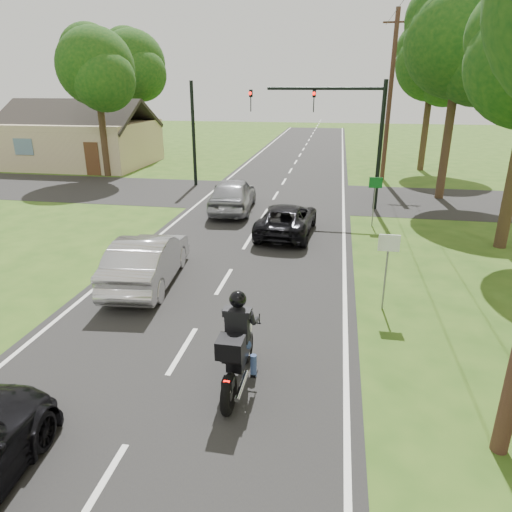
# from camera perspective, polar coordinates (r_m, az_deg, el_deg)

# --- Properties ---
(ground) EXTENTS (140.00, 140.00, 0.00)m
(ground) POSITION_cam_1_polar(r_m,az_deg,el_deg) (10.85, -9.15, -11.59)
(ground) COLOR #2B4D15
(ground) RESTS_ON ground
(road) EXTENTS (8.00, 100.00, 0.01)m
(road) POSITION_cam_1_polar(r_m,az_deg,el_deg) (19.76, 0.13, 3.71)
(road) COLOR black
(road) RESTS_ON ground
(cross_road) EXTENTS (60.00, 7.00, 0.01)m
(cross_road) POSITION_cam_1_polar(r_m,az_deg,el_deg) (25.50, 2.46, 7.55)
(cross_road) COLOR black
(cross_road) RESTS_ON ground
(motorcycle_rider) EXTENTS (0.69, 2.44, 2.11)m
(motorcycle_rider) POSITION_cam_1_polar(r_m,az_deg,el_deg) (9.17, -2.32, -11.78)
(motorcycle_rider) COLOR black
(motorcycle_rider) RESTS_ON ground
(dark_suv) EXTENTS (2.31, 4.58, 1.24)m
(dark_suv) POSITION_cam_1_polar(r_m,az_deg,el_deg) (18.64, 3.91, 4.63)
(dark_suv) COLOR black
(dark_suv) RESTS_ON road
(silver_sedan) EXTENTS (2.05, 4.71, 1.51)m
(silver_sedan) POSITION_cam_1_polar(r_m,az_deg,el_deg) (14.24, -13.41, -0.43)
(silver_sedan) COLOR #B7B7BC
(silver_sedan) RESTS_ON road
(silver_suv) EXTENTS (2.28, 4.91, 1.63)m
(silver_suv) POSITION_cam_1_polar(r_m,az_deg,el_deg) (22.14, -2.92, 7.72)
(silver_suv) COLOR #98999F
(silver_suv) RESTS_ON road
(traffic_signal) EXTENTS (6.38, 0.44, 6.00)m
(traffic_signal) POSITION_cam_1_polar(r_m,az_deg,el_deg) (22.69, 10.65, 16.18)
(traffic_signal) COLOR black
(traffic_signal) RESTS_ON ground
(signal_pole_far) EXTENTS (0.20, 0.20, 6.00)m
(signal_pole_far) POSITION_cam_1_polar(r_m,az_deg,el_deg) (28.07, -7.81, 14.78)
(signal_pole_far) COLOR black
(signal_pole_far) RESTS_ON ground
(utility_pole_far) EXTENTS (1.60, 0.28, 10.00)m
(utility_pole_far) POSITION_cam_1_polar(r_m,az_deg,el_deg) (30.79, 16.39, 18.56)
(utility_pole_far) COLOR #4B2D22
(utility_pole_far) RESTS_ON ground
(sign_white) EXTENTS (0.55, 0.07, 2.12)m
(sign_white) POSITION_cam_1_polar(r_m,az_deg,el_deg) (12.41, 16.16, 0.27)
(sign_white) COLOR slate
(sign_white) RESTS_ON ground
(sign_green) EXTENTS (0.55, 0.07, 2.12)m
(sign_green) POSITION_cam_1_polar(r_m,az_deg,el_deg) (20.11, 14.66, 8.03)
(sign_green) COLOR slate
(sign_green) RESTS_ON ground
(tree_row_d) EXTENTS (5.76, 5.58, 10.45)m
(tree_row_d) POSITION_cam_1_polar(r_m,az_deg,el_deg) (26.12, 24.97, 22.54)
(tree_row_d) COLOR #332316
(tree_row_d) RESTS_ON ground
(tree_row_e) EXTENTS (5.28, 5.12, 9.61)m
(tree_row_e) POSITION_cam_1_polar(r_m,az_deg,el_deg) (34.99, 21.77, 21.00)
(tree_row_e) COLOR #332316
(tree_row_e) RESTS_ON ground
(tree_left_near) EXTENTS (5.12, 4.96, 9.22)m
(tree_left_near) POSITION_cam_1_polar(r_m,az_deg,el_deg) (32.13, -19.08, 20.94)
(tree_left_near) COLOR #332316
(tree_left_near) RESTS_ON ground
(tree_left_far) EXTENTS (5.76, 5.58, 10.14)m
(tree_left_far) POSITION_cam_1_polar(r_m,az_deg,el_deg) (41.99, -14.89, 21.83)
(tree_left_far) COLOR #332316
(tree_left_far) RESTS_ON ground
(house) EXTENTS (10.20, 8.00, 4.84)m
(house) POSITION_cam_1_polar(r_m,az_deg,el_deg) (38.09, -20.99, 13.26)
(house) COLOR tan
(house) RESTS_ON ground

